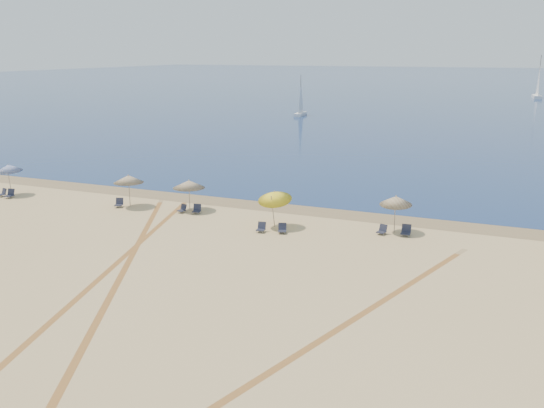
% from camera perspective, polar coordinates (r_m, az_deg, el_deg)
% --- Properties ---
extents(ground, '(160.00, 160.00, 0.00)m').
position_cam_1_polar(ground, '(23.53, -19.28, -14.64)').
color(ground, tan).
rests_on(ground, ground).
extents(ocean, '(500.00, 500.00, 0.00)m').
position_cam_1_polar(ocean, '(240.73, 19.05, 11.21)').
color(ocean, '#0C2151').
rests_on(ocean, ground).
extents(wet_sand, '(500.00, 500.00, 0.00)m').
position_cam_1_polar(wet_sand, '(43.03, 2.00, -0.42)').
color(wet_sand, olive).
rests_on(wet_sand, ground).
extents(umbrella_0, '(2.01, 2.05, 2.57)m').
position_cam_1_polar(umbrella_0, '(51.00, -24.19, 3.22)').
color(umbrella_0, gray).
rests_on(umbrella_0, ground).
extents(umbrella_1, '(2.20, 2.20, 2.42)m').
position_cam_1_polar(umbrella_1, '(44.33, -13.76, 2.37)').
color(umbrella_1, gray).
rests_on(umbrella_1, ground).
extents(umbrella_2, '(2.31, 2.31, 2.28)m').
position_cam_1_polar(umbrella_2, '(42.46, -8.07, 1.92)').
color(umbrella_2, gray).
rests_on(umbrella_2, ground).
extents(umbrella_3, '(2.21, 2.27, 2.68)m').
position_cam_1_polar(umbrella_3, '(37.92, 0.25, 0.79)').
color(umbrella_3, gray).
rests_on(umbrella_3, ground).
extents(umbrella_4, '(2.03, 2.07, 2.46)m').
position_cam_1_polar(umbrella_4, '(37.63, 11.94, 0.34)').
color(umbrella_4, gray).
rests_on(umbrella_4, ground).
extents(chair_0, '(0.67, 0.73, 0.63)m').
position_cam_1_polar(chair_0, '(51.16, -24.68, 0.98)').
color(chair_0, black).
rests_on(chair_0, ground).
extents(chair_1, '(0.64, 0.73, 0.70)m').
position_cam_1_polar(chair_1, '(50.43, -24.10, 0.90)').
color(chair_1, black).
rests_on(chair_1, ground).
extents(chair_2, '(0.72, 0.78, 0.66)m').
position_cam_1_polar(chair_2, '(44.79, -14.63, 0.09)').
color(chair_2, black).
rests_on(chair_2, ground).
extents(chair_3, '(0.62, 0.69, 0.60)m').
position_cam_1_polar(chair_3, '(42.33, -8.69, -0.48)').
color(chair_3, black).
rests_on(chair_3, ground).
extents(chair_4, '(0.68, 0.75, 0.65)m').
position_cam_1_polar(chair_4, '(41.98, -7.31, -0.52)').
color(chair_4, black).
rests_on(chair_4, ground).
extents(chair_5, '(0.58, 0.66, 0.63)m').
position_cam_1_polar(chair_5, '(37.40, -1.05, -2.31)').
color(chair_5, black).
rests_on(chair_5, ground).
extents(chair_6, '(0.69, 0.74, 0.62)m').
position_cam_1_polar(chair_6, '(37.18, 1.00, -2.42)').
color(chair_6, black).
rests_on(chair_6, ground).
extents(chair_7, '(0.65, 0.71, 0.61)m').
position_cam_1_polar(chair_7, '(37.58, 10.65, -2.50)').
color(chair_7, black).
rests_on(chair_7, ground).
extents(chair_8, '(0.59, 0.69, 0.70)m').
position_cam_1_polar(chair_8, '(37.57, 12.88, -2.56)').
color(chair_8, black).
rests_on(chair_8, ground).
extents(sailboat_1, '(1.63, 4.85, 7.09)m').
position_cam_1_polar(sailboat_1, '(105.62, 2.80, 9.72)').
color(sailboat_1, white).
rests_on(sailboat_1, ocean).
extents(sailboat_2, '(2.27, 7.02, 10.29)m').
position_cam_1_polar(sailboat_2, '(158.77, 24.42, 10.46)').
color(sailboat_2, white).
rests_on(sailboat_2, ocean).
extents(tire_tracks, '(48.91, 41.58, 0.00)m').
position_cam_1_polar(tire_tracks, '(29.74, -9.33, -7.65)').
color(tire_tracks, tan).
rests_on(tire_tracks, ground).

